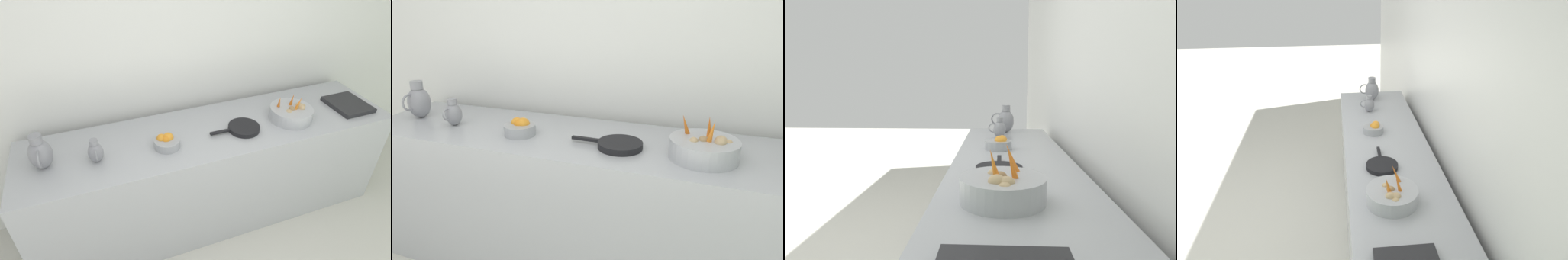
% 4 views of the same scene
% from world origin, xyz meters
% --- Properties ---
extents(tile_wall_left, '(0.10, 8.69, 3.00)m').
position_xyz_m(tile_wall_left, '(-1.95, 0.64, 1.50)').
color(tile_wall_left, white).
rests_on(tile_wall_left, ground_plane).
extents(prep_counter, '(0.72, 2.93, 0.91)m').
position_xyz_m(prep_counter, '(-1.48, 0.14, 0.46)').
color(prep_counter, '#ADAFB5').
rests_on(prep_counter, ground_plane).
extents(vegetable_colander, '(0.34, 0.34, 0.22)m').
position_xyz_m(vegetable_colander, '(-1.40, 0.77, 0.96)').
color(vegetable_colander, '#ADAFB5').
rests_on(vegetable_colander, prep_counter).
extents(orange_bowl, '(0.19, 0.19, 0.10)m').
position_xyz_m(orange_bowl, '(-1.40, -0.27, 0.95)').
color(orange_bowl, '#9EA0A5').
rests_on(orange_bowl, prep_counter).
extents(metal_pitcher_tall, '(0.21, 0.15, 0.25)m').
position_xyz_m(metal_pitcher_tall, '(-1.46, -1.09, 1.02)').
color(metal_pitcher_tall, gray).
rests_on(metal_pitcher_tall, prep_counter).
extents(metal_pitcher_short, '(0.15, 0.10, 0.17)m').
position_xyz_m(metal_pitcher_short, '(-1.40, -0.76, 0.99)').
color(metal_pitcher_short, gray).
rests_on(metal_pitcher_short, prep_counter).
extents(counter_sink_basin, '(0.34, 0.30, 0.04)m').
position_xyz_m(counter_sink_basin, '(-1.40, 1.35, 0.93)').
color(counter_sink_basin, '#232326').
rests_on(counter_sink_basin, prep_counter).
extents(skillet_on_counter, '(0.24, 0.40, 0.03)m').
position_xyz_m(skillet_on_counter, '(-1.39, 0.34, 0.93)').
color(skillet_on_counter, black).
rests_on(skillet_on_counter, prep_counter).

